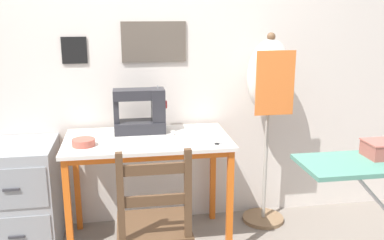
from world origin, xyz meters
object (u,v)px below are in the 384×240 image
Objects in this scene: scissors at (221,144)px; dress_form at (269,88)px; wooden_chair at (154,229)px; storage_box at (381,149)px; filing_cabinet at (23,196)px; sewing_machine at (143,112)px; thread_spool_near_machine at (173,133)px; fabric_bowl at (84,142)px.

dress_form reaches higher than scissors.
storage_box is (1.23, -0.12, 0.43)m from wooden_chair.
filing_cabinet is 0.51× the size of dress_form.
sewing_machine is 0.26m from thread_spool_near_machine.
scissors is at bearing -40.76° from thread_spool_near_machine.
dress_form reaches higher than fabric_bowl.
thread_spool_near_machine reaches higher than filing_cabinet.
wooden_chair is 0.65× the size of dress_form.
fabric_bowl is 0.87m from scissors.
thread_spool_near_machine is (-0.28, 0.24, 0.01)m from scissors.
thread_spool_near_machine reaches higher than scissors.
sewing_machine is 0.92m from wooden_chair.
sewing_machine reaches higher than fabric_bowl.
storage_box is at bearing -21.95° from fabric_bowl.
dress_form is at bearing 11.79° from fabric_bowl.
fabric_bowl reaches higher than scissors.
wooden_chair reaches higher than scissors.
scissors is at bearing -37.16° from sewing_machine.
sewing_machine is 0.62m from scissors.
dress_form reaches higher than sewing_machine.
dress_form reaches higher than wooden_chair.
sewing_machine is 3.04× the size of scissors.
dress_form is (1.76, 0.08, 0.69)m from filing_cabinet.
storage_box reaches higher than scissors.
storage_box is at bearing -5.51° from wooden_chair.
fabric_bowl is 0.20× the size of filing_cabinet.
wooden_chair is (0.40, -0.54, -0.35)m from fabric_bowl.
filing_cabinet is at bearing 157.63° from storage_box.
fabric_bowl is (-0.39, -0.26, -0.12)m from sewing_machine.
dress_form is at bearing 2.45° from filing_cabinet.
sewing_machine is 2.55× the size of fabric_bowl.
fabric_bowl reaches higher than filing_cabinet.
storage_box is at bearing -36.42° from sewing_machine.
wooden_chair is 1.36m from dress_form.
fabric_bowl is at bearing 126.49° from wooden_chair.
fabric_bowl is at bearing -168.21° from dress_form.
thread_spool_near_machine is 0.78m from wooden_chair.
thread_spool_near_machine is 0.03× the size of wooden_chair.
fabric_bowl is at bearing -23.85° from filing_cabinet.
thread_spool_near_machine is (0.59, 0.14, -0.01)m from fabric_bowl.
dress_form is at bearing 40.54° from scissors.
dress_form is at bearing 1.03° from sewing_machine.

